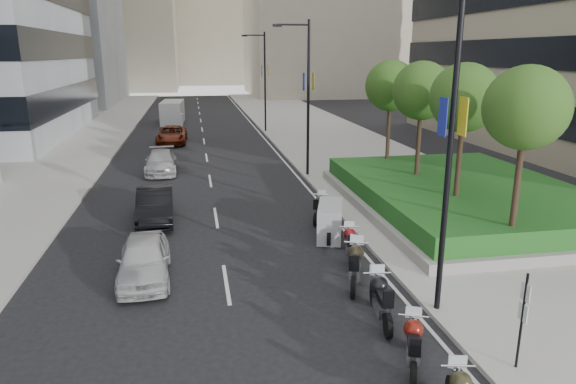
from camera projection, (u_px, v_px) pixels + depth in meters
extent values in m
plane|color=black|center=(296.00, 346.00, 13.00)|extent=(160.00, 160.00, 0.00)
cube|color=#9E9B93|center=(331.00, 141.00, 43.03)|extent=(10.00, 100.00, 0.15)
cube|color=#9E9B93|center=(66.00, 149.00, 39.35)|extent=(8.00, 100.00, 0.15)
cube|color=silver|center=(269.00, 143.00, 42.12)|extent=(0.12, 100.00, 0.01)
cube|color=silver|center=(205.00, 145.00, 41.21)|extent=(0.12, 100.00, 0.01)
cube|color=#B7AD93|center=(106.00, 1.00, 100.28)|extent=(26.00, 24.00, 34.00)
cube|color=#B7AD93|center=(206.00, 1.00, 122.23)|extent=(30.00, 24.00, 38.00)
cube|color=gray|center=(462.00, 203.00, 24.15)|extent=(10.00, 14.00, 0.40)
cube|color=#164D1D|center=(464.00, 191.00, 24.00)|extent=(9.40, 13.40, 0.80)
cylinder|color=#332319|center=(516.00, 193.00, 17.62)|extent=(0.22, 0.22, 4.00)
sphere|color=#1F4816|center=(526.00, 108.00, 16.86)|extent=(2.80, 2.80, 2.80)
cylinder|color=#332319|center=(458.00, 168.00, 21.41)|extent=(0.22, 0.22, 4.00)
sphere|color=#1F4816|center=(464.00, 98.00, 20.65)|extent=(2.80, 2.80, 2.80)
cylinder|color=#332319|center=(418.00, 151.00, 25.21)|extent=(0.22, 0.22, 4.00)
sphere|color=#1F4816|center=(422.00, 91.00, 24.45)|extent=(2.80, 2.80, 2.80)
cylinder|color=#332319|center=(388.00, 138.00, 29.01)|extent=(0.22, 0.22, 4.00)
sphere|color=#1F4816|center=(391.00, 86.00, 28.24)|extent=(2.80, 2.80, 2.80)
cylinder|color=black|center=(449.00, 159.00, 13.52)|extent=(0.16, 0.16, 9.00)
cube|color=yellow|center=(463.00, 117.00, 13.28)|extent=(0.02, 0.45, 1.00)
cube|color=#1B2798|center=(443.00, 117.00, 13.19)|extent=(0.02, 0.45, 1.00)
cylinder|color=black|center=(308.00, 101.00, 29.66)|extent=(0.16, 0.16, 9.00)
cylinder|color=black|center=(293.00, 25.00, 28.40)|extent=(1.80, 0.10, 0.10)
cube|color=black|center=(277.00, 25.00, 28.25)|extent=(0.50, 0.22, 0.14)
cube|color=yellow|center=(313.00, 82.00, 29.42)|extent=(0.02, 0.45, 1.00)
cube|color=#1B2798|center=(304.00, 82.00, 29.32)|extent=(0.02, 0.45, 1.00)
cylinder|color=black|center=(265.00, 83.00, 46.74)|extent=(0.16, 0.16, 9.00)
cylinder|color=black|center=(254.00, 35.00, 45.47)|extent=(1.80, 0.10, 0.10)
cube|color=black|center=(244.00, 36.00, 45.33)|extent=(0.50, 0.22, 0.14)
cube|color=yellow|center=(268.00, 71.00, 46.50)|extent=(0.02, 0.45, 1.00)
cube|color=#1B2798|center=(262.00, 71.00, 46.40)|extent=(0.02, 0.45, 1.00)
cylinder|color=black|center=(521.00, 324.00, 11.62)|extent=(0.06, 0.06, 2.50)
cube|color=silver|center=(526.00, 292.00, 11.41)|extent=(0.02, 0.32, 0.42)
cube|color=silver|center=(523.00, 312.00, 11.54)|extent=(0.02, 0.32, 0.42)
sphere|color=#2F2C1A|center=(461.00, 383.00, 10.26)|extent=(0.46, 0.46, 0.46)
cylinder|color=silver|center=(458.00, 366.00, 10.46)|extent=(0.70, 0.19, 0.05)
cylinder|color=black|center=(413.00, 375.00, 11.35)|extent=(0.33, 0.60, 0.60)
cylinder|color=black|center=(411.00, 338.00, 12.83)|extent=(0.33, 0.60, 0.60)
cube|color=silver|center=(413.00, 350.00, 12.00)|extent=(0.58, 0.88, 0.41)
sphere|color=maroon|center=(413.00, 329.00, 12.21)|extent=(0.47, 0.47, 0.47)
cube|color=black|center=(414.00, 345.00, 11.64)|extent=(0.52, 0.78, 0.16)
cylinder|color=silver|center=(414.00, 316.00, 12.40)|extent=(0.69, 0.31, 0.05)
cylinder|color=black|center=(388.00, 326.00, 13.34)|extent=(0.22, 0.68, 0.67)
cylinder|color=black|center=(374.00, 295.00, 15.00)|extent=(0.22, 0.68, 0.67)
cube|color=silver|center=(381.00, 305.00, 14.07)|extent=(0.44, 0.95, 0.45)
sphere|color=black|center=(379.00, 285.00, 14.31)|extent=(0.52, 0.52, 0.52)
cube|color=black|center=(385.00, 299.00, 13.67)|extent=(0.41, 0.84, 0.17)
cylinder|color=silver|center=(377.00, 273.00, 14.53)|extent=(0.80, 0.16, 0.05)
cylinder|color=black|center=(353.00, 287.00, 15.53)|extent=(0.37, 0.70, 0.69)
cylinder|color=black|center=(356.00, 264.00, 17.23)|extent=(0.37, 0.70, 0.69)
cube|color=silver|center=(355.00, 270.00, 16.28)|extent=(0.65, 1.01, 0.47)
sphere|color=#2D2619|center=(356.00, 253.00, 16.51)|extent=(0.54, 0.54, 0.54)
cube|color=black|center=(355.00, 264.00, 15.86)|extent=(0.59, 0.90, 0.18)
cylinder|color=silver|center=(357.00, 243.00, 16.74)|extent=(0.79, 0.35, 0.06)
cylinder|color=black|center=(351.00, 258.00, 17.85)|extent=(0.25, 0.59, 0.58)
cylinder|color=black|center=(348.00, 243.00, 19.28)|extent=(0.25, 0.59, 0.58)
cube|color=silver|center=(350.00, 247.00, 18.48)|extent=(0.46, 0.84, 0.39)
sphere|color=maroon|center=(349.00, 234.00, 18.68)|extent=(0.45, 0.45, 0.45)
cube|color=black|center=(350.00, 242.00, 18.13)|extent=(0.42, 0.74, 0.15)
cylinder|color=silver|center=(349.00, 227.00, 18.87)|extent=(0.68, 0.21, 0.05)
cylinder|color=black|center=(329.00, 237.00, 19.75)|extent=(0.32, 0.68, 0.68)
cylinder|color=black|center=(330.00, 223.00, 21.42)|extent=(0.32, 0.68, 0.68)
cube|color=gray|center=(330.00, 221.00, 20.49)|extent=(1.55, 2.46, 1.36)
cylinder|color=black|center=(316.00, 219.00, 21.98)|extent=(0.36, 0.59, 0.60)
cylinder|color=black|center=(322.00, 209.00, 23.43)|extent=(0.36, 0.59, 0.60)
cube|color=silver|center=(319.00, 211.00, 22.61)|extent=(0.61, 0.87, 0.41)
sphere|color=#322B1C|center=(320.00, 201.00, 22.82)|extent=(0.46, 0.46, 0.46)
cube|color=black|center=(318.00, 206.00, 22.26)|extent=(0.55, 0.77, 0.15)
cylinder|color=silver|center=(322.00, 195.00, 23.00)|extent=(0.67, 0.34, 0.05)
imported|color=#B5B5B7|center=(144.00, 259.00, 16.72)|extent=(1.76, 4.11, 1.38)
imported|color=black|center=(155.00, 205.00, 22.54)|extent=(1.70, 4.44, 1.44)
imported|color=#ACACAE|center=(161.00, 162.00, 31.74)|extent=(1.96, 4.64, 1.34)
imported|color=#611C0B|center=(172.00, 135.00, 42.00)|extent=(2.46, 5.11, 1.41)
cube|color=silver|center=(173.00, 112.00, 53.92)|extent=(2.43, 5.61, 2.31)
cube|color=silver|center=(172.00, 120.00, 52.08)|extent=(2.17, 1.45, 1.21)
cylinder|color=black|center=(164.00, 122.00, 52.09)|extent=(0.27, 0.77, 0.77)
cylinder|color=black|center=(181.00, 122.00, 52.40)|extent=(0.27, 0.77, 0.77)
cylinder|color=black|center=(165.00, 118.00, 55.63)|extent=(0.27, 0.77, 0.77)
cylinder|color=black|center=(182.00, 117.00, 55.94)|extent=(0.27, 0.77, 0.77)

